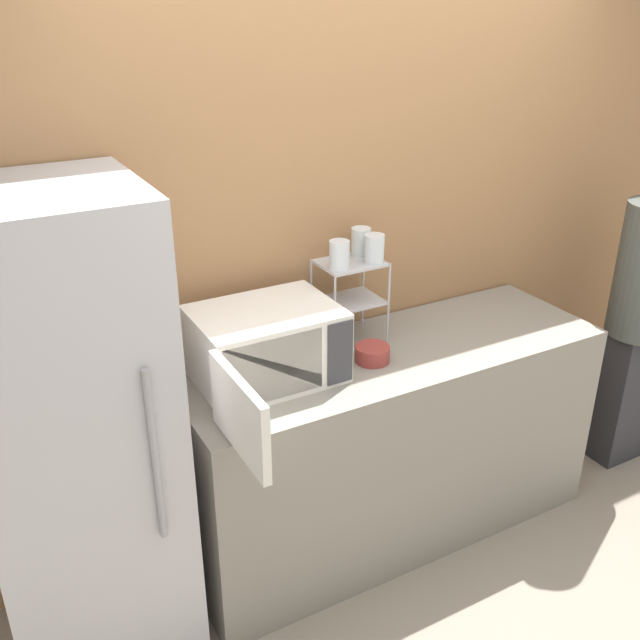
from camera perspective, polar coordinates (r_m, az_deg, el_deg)
name	(u,v)px	position (r m, az deg, el deg)	size (l,w,h in m)	color
ground_plane	(424,565)	(3.38, 8.36, -18.85)	(12.00, 12.00, 0.00)	gray
wall_back	(350,244)	(3.18, 2.44, 6.07)	(8.00, 0.06, 2.60)	#9E7047
counter	(388,441)	(3.29, 5.49, -9.65)	(1.89, 0.64, 0.94)	gray
microwave	(265,348)	(2.74, -4.42, -2.21)	(0.58, 0.83, 0.29)	silver
dish_rack	(350,284)	(3.03, 2.41, 2.89)	(0.27, 0.21, 0.36)	#B2B2B7
glass_front_left	(339,255)	(2.89, 1.56, 5.22)	(0.08, 0.08, 0.12)	silver
glass_back_right	(361,242)	(3.05, 3.29, 6.28)	(0.08, 0.08, 0.12)	silver
glass_front_right	(374,249)	(2.97, 4.37, 5.72)	(0.08, 0.08, 0.12)	silver
bowl	(372,354)	(2.94, 4.21, -2.72)	(0.14, 0.14, 0.07)	maroon
refrigerator	(75,444)	(2.64, -19.03, -9.38)	(0.64, 0.67, 1.80)	#B7B7BC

